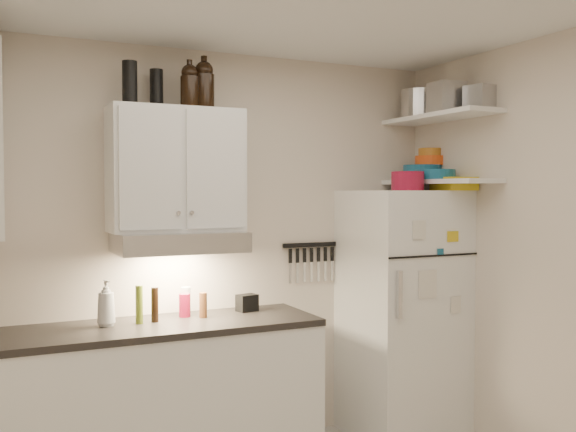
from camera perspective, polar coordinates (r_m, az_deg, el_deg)
name	(u,v)px	position (r m, az deg, el deg)	size (l,w,h in m)	color
back_wall	(214,251)	(4.24, -6.60, -3.14)	(3.20, 0.02, 2.60)	beige
base_cabinet	(142,407)	(3.98, -12.86, -16.21)	(2.10, 0.60, 0.88)	white
countertop	(141,329)	(3.86, -12.92, -9.72)	(2.10, 0.62, 0.04)	black
upper_cabinet	(176,170)	(3.97, -9.93, 4.06)	(0.80, 0.33, 0.75)	white
range_hood	(179,242)	(3.92, -9.63, -2.28)	(0.76, 0.46, 0.12)	silver
fridge	(402,313)	(4.57, 10.11, -8.48)	(0.70, 0.68, 1.70)	white
shelf_hi	(439,117)	(4.53, 13.31, 8.56)	(0.30, 0.95, 0.03)	white
shelf_lo	(439,182)	(4.50, 13.26, 2.98)	(0.30, 0.95, 0.03)	white
knife_strip	(310,245)	(4.49, 1.99, -2.57)	(0.42, 0.02, 0.03)	black
dutch_oven	(407,181)	(4.32, 10.57, 3.07)	(0.22, 0.22, 0.13)	maroon
book_stack	(454,184)	(4.45, 14.51, 2.79)	(0.21, 0.27, 0.09)	gold
spice_jar	(418,183)	(4.50, 11.50, 2.93)	(0.07, 0.07, 0.11)	silver
stock_pot	(421,105)	(4.77, 11.71, 9.66)	(0.29, 0.29, 0.20)	silver
tin_a	(447,98)	(4.43, 13.92, 10.18)	(0.20, 0.18, 0.20)	#AAAAAD
tin_b	(480,98)	(4.35, 16.72, 10.02)	(0.16, 0.16, 0.16)	#AAAAAD
bowl_teal	(422,173)	(4.74, 11.85, 3.80)	(0.27, 0.27, 0.11)	#16587A
bowl_orange	(430,161)	(4.77, 12.52, 4.84)	(0.22, 0.22, 0.07)	#F15116
bowl_yellow	(430,152)	(4.77, 12.53, 5.56)	(0.17, 0.17, 0.05)	#BD7321
plates	(435,175)	(4.48, 12.95, 3.61)	(0.27, 0.27, 0.07)	#16587A
growler_a	(190,85)	(3.96, -8.74, 11.42)	(0.11, 0.11, 0.26)	black
growler_b	(204,84)	(4.01, -7.47, 11.54)	(0.12, 0.12, 0.29)	black
thermos_a	(156,89)	(4.03, -11.61, 11.02)	(0.08, 0.08, 0.23)	black
thermos_b	(130,83)	(3.92, -13.89, 11.41)	(0.09, 0.09, 0.25)	black
soap_bottle	(106,300)	(3.85, -15.87, -7.23)	(0.11, 0.12, 0.30)	white
pepper_mill	(203,305)	(4.00, -7.55, -7.86)	(0.05, 0.05, 0.15)	brown
oil_bottle	(139,305)	(3.88, -13.09, -7.68)	(0.04, 0.04, 0.23)	#56681A
vinegar_bottle	(155,305)	(3.91, -11.76, -7.72)	(0.04, 0.04, 0.21)	black
clear_bottle	(186,302)	(4.06, -9.08, -7.53)	(0.06, 0.06, 0.18)	silver
red_jar	(185,305)	(4.04, -9.17, -7.85)	(0.07, 0.07, 0.14)	maroon
caddy	(247,303)	(4.19, -3.66, -7.71)	(0.13, 0.09, 0.11)	black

